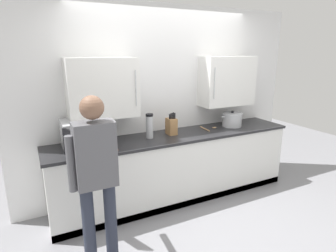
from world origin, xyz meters
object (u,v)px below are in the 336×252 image
object	(u,v)px
stock_pot	(232,119)
thermos_flask	(150,126)
microwave_oven	(86,134)
wooden_spoon	(209,128)
knife_block	(171,126)
person_figure	(96,170)

from	to	relation	value
stock_pot	thermos_flask	bearing A→B (deg)	179.87
thermos_flask	stock_pot	world-z (taller)	thermos_flask
microwave_oven	wooden_spoon	distance (m)	1.72
stock_pot	knife_block	size ratio (longest dim) A/B	1.28
microwave_oven	stock_pot	distance (m)	2.10
stock_pot	person_figure	distance (m)	2.34
knife_block	wooden_spoon	bearing A→B (deg)	-0.48
microwave_oven	stock_pot	xyz separation A→B (m)	(2.10, 0.00, -0.06)
person_figure	thermos_flask	bearing A→B (deg)	44.75
stock_pot	knife_block	xyz separation A→B (m)	(-0.98, 0.03, 0.01)
wooden_spoon	person_figure	world-z (taller)	person_figure
knife_block	person_figure	size ratio (longest dim) A/B	0.18
person_figure	microwave_oven	bearing A→B (deg)	84.55
microwave_oven	person_figure	distance (m)	0.87
thermos_flask	wooden_spoon	size ratio (longest dim) A/B	1.22
wooden_spoon	knife_block	bearing A→B (deg)	179.52
thermos_flask	person_figure	xyz separation A→B (m)	(-0.87, -0.86, -0.09)
person_figure	stock_pot	bearing A→B (deg)	21.55
microwave_oven	stock_pot	bearing A→B (deg)	0.01
microwave_oven	knife_block	distance (m)	1.11
wooden_spoon	person_figure	xyz separation A→B (m)	(-1.80, -0.88, 0.06)
stock_pot	microwave_oven	bearing A→B (deg)	-179.99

